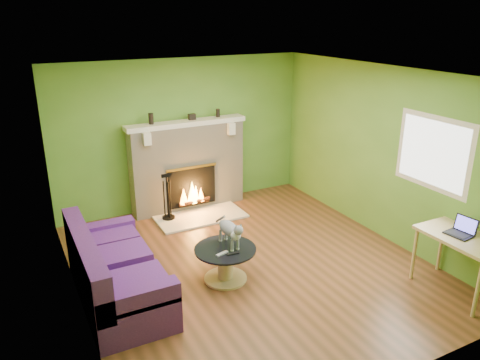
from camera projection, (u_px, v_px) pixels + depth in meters
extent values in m
plane|color=#593319|center=(251.00, 265.00, 6.48)|extent=(5.00, 5.00, 0.00)
plane|color=white|center=(253.00, 74.00, 5.60)|extent=(5.00, 5.00, 0.00)
plane|color=#4B7F29|center=(183.00, 134.00, 8.13)|extent=(5.00, 0.00, 5.00)
plane|color=#4B7F29|center=(394.00, 263.00, 3.95)|extent=(5.00, 0.00, 5.00)
plane|color=#4B7F29|center=(70.00, 208.00, 5.07)|extent=(0.00, 5.00, 5.00)
plane|color=#4B7F29|center=(383.00, 154.00, 7.02)|extent=(0.00, 5.00, 5.00)
plane|color=silver|center=(433.00, 153.00, 6.18)|extent=(0.00, 1.20, 1.20)
plane|color=white|center=(433.00, 153.00, 6.17)|extent=(0.00, 1.06, 1.06)
cube|color=#C0B59F|center=(188.00, 167.00, 8.17)|extent=(2.00, 0.35, 1.50)
cube|color=black|center=(192.00, 187.00, 8.12)|extent=(0.85, 0.03, 0.68)
cube|color=gold|center=(192.00, 168.00, 7.99)|extent=(0.91, 0.02, 0.04)
cylinder|color=black|center=(194.00, 203.00, 8.18)|extent=(0.55, 0.07, 0.07)
cube|color=silver|center=(186.00, 123.00, 7.88)|extent=(2.10, 0.28, 0.08)
cube|color=silver|center=(147.00, 139.00, 7.44)|extent=(0.12, 0.10, 0.20)
cube|color=silver|center=(231.00, 129.00, 8.09)|extent=(0.12, 0.10, 0.20)
cube|color=beige|center=(200.00, 216.00, 7.98)|extent=(1.50, 0.75, 0.03)
cube|color=silver|center=(186.00, 123.00, 7.88)|extent=(2.10, 0.28, 0.08)
cube|color=#431A65|center=(119.00, 281.00, 5.68)|extent=(0.90, 1.98, 0.45)
cube|color=#431A65|center=(86.00, 260.00, 5.40)|extent=(0.20, 1.98, 0.56)
cube|color=#431A65|center=(138.00, 299.00, 4.84)|extent=(0.90, 0.20, 0.22)
cube|color=#431A65|center=(101.00, 231.00, 6.32)|extent=(0.90, 0.20, 0.22)
cube|color=#431A65|center=(134.00, 282.00, 5.14)|extent=(0.71, 0.53, 0.12)
cube|color=#431A65|center=(119.00, 256.00, 5.69)|extent=(0.71, 0.53, 0.12)
cube|color=#431A65|center=(109.00, 237.00, 6.16)|extent=(0.71, 0.53, 0.12)
cylinder|color=tan|center=(226.00, 278.00, 6.13)|extent=(0.56, 0.56, 0.03)
cylinder|color=tan|center=(225.00, 264.00, 6.06)|extent=(0.20, 0.20, 0.39)
cylinder|color=black|center=(225.00, 249.00, 5.99)|extent=(0.80, 0.80, 0.03)
cube|color=tan|center=(463.00, 238.00, 5.63)|extent=(0.60, 1.03, 0.04)
cylinder|color=tan|center=(478.00, 290.00, 5.26)|extent=(0.05, 0.05, 0.72)
cylinder|color=tan|center=(414.00, 254.00, 6.04)|extent=(0.05, 0.05, 0.72)
cylinder|color=tan|center=(441.00, 246.00, 6.25)|extent=(0.05, 0.05, 0.72)
cube|color=#98989B|center=(222.00, 254.00, 5.84)|extent=(0.18, 0.09, 0.02)
cube|color=black|center=(233.00, 254.00, 5.84)|extent=(0.16, 0.05, 0.02)
cylinder|color=black|center=(151.00, 119.00, 7.60)|extent=(0.08, 0.08, 0.18)
cylinder|color=black|center=(218.00, 113.00, 8.13)|extent=(0.07, 0.07, 0.14)
cube|color=black|center=(192.00, 117.00, 7.92)|extent=(0.12, 0.08, 0.10)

